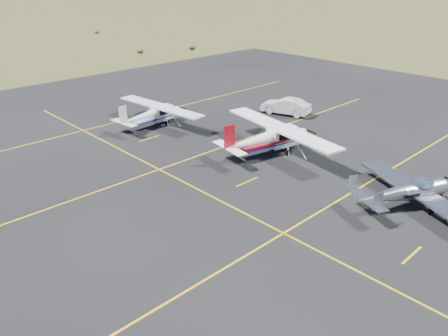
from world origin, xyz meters
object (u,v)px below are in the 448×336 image
aircraft_low_wing (411,192)px  sedan (286,106)px  aircraft_plain (152,114)px  aircraft_cessna (269,138)px

aircraft_low_wing → sedan: (8.68, 16.21, -0.18)m
aircraft_plain → sedan: 12.61m
aircraft_plain → aircraft_low_wing: bearing=-88.7°
aircraft_low_wing → sedan: size_ratio=1.92×
aircraft_low_wing → aircraft_cessna: aircraft_cessna is taller
aircraft_low_wing → aircraft_cessna: bearing=113.5°
aircraft_plain → sedan: aircraft_plain is taller
aircraft_low_wing → aircraft_plain: 22.19m
aircraft_cessna → aircraft_plain: size_ratio=1.16×
aircraft_low_wing → sedan: 18.39m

